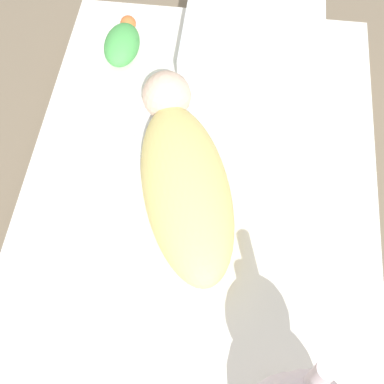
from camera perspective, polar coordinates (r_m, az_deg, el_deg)
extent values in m
plane|color=#7A6B56|center=(1.45, 0.54, -3.93)|extent=(12.00, 12.00, 0.00)
cube|color=white|center=(1.38, 0.56, -2.63)|extent=(1.38, 0.89, 0.14)
cube|color=white|center=(1.44, -2.78, 7.15)|extent=(0.21, 0.15, 0.02)
ellipsoid|color=#EFDB7F|center=(1.27, -0.61, 0.44)|extent=(0.54, 0.35, 0.13)
sphere|color=beige|center=(1.43, -2.71, 10.23)|extent=(0.13, 0.13, 0.13)
cube|color=white|center=(1.63, 6.56, 16.39)|extent=(0.35, 0.40, 0.09)
cylinder|color=silver|center=(0.85, 13.44, -18.65)|extent=(0.03, 0.03, 0.12)
ellipsoid|color=#51B756|center=(1.61, -7.48, 15.32)|extent=(0.16, 0.10, 0.08)
sphere|color=orange|center=(1.68, -6.83, 17.41)|extent=(0.05, 0.05, 0.05)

